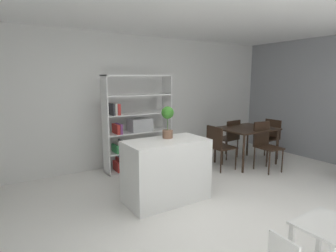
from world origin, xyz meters
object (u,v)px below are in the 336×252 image
at_px(kitchen_island, 166,170).
at_px(potted_plant_on_island, 168,119).
at_px(dining_table, 246,131).
at_px(dining_chair_far, 230,136).
at_px(dining_chair_near, 265,142).
at_px(open_bookshelf, 135,127).
at_px(dining_chair_window_side, 270,135).
at_px(dining_chair_island_side, 218,144).
at_px(child_table, 326,233).

distance_m(kitchen_island, potted_plant_on_island, 0.76).
xyz_separation_m(dining_table, dining_chair_far, (0.01, 0.49, -0.18)).
height_order(potted_plant_on_island, dining_chair_far, potted_plant_on_island).
bearing_deg(potted_plant_on_island, dining_chair_far, 23.38).
bearing_deg(dining_chair_far, dining_chair_near, 85.82).
height_order(open_bookshelf, dining_chair_near, open_bookshelf).
height_order(dining_table, dining_chair_window_side, dining_chair_window_side).
height_order(potted_plant_on_island, dining_chair_window_side, potted_plant_on_island).
height_order(open_bookshelf, dining_chair_island_side, open_bookshelf).
relative_size(kitchen_island, dining_chair_window_side, 1.36).
bearing_deg(child_table, dining_chair_window_side, 44.71).
bearing_deg(dining_chair_window_side, dining_table, -91.27).
distance_m(potted_plant_on_island, dining_table, 2.43).
distance_m(dining_chair_near, dining_chair_window_side, 0.91).
bearing_deg(dining_chair_near, open_bookshelf, 153.43).
distance_m(kitchen_island, dining_chair_near, 2.44).
height_order(child_table, dining_table, dining_table).
distance_m(child_table, dining_table, 3.47).
relative_size(open_bookshelf, dining_chair_near, 1.95).
relative_size(dining_table, dining_chair_near, 1.18).
bearing_deg(child_table, dining_chair_island_side, 65.94).
xyz_separation_m(open_bookshelf, dining_chair_island_side, (1.39, -0.95, -0.33)).
xyz_separation_m(kitchen_island, potted_plant_on_island, (0.10, 0.12, 0.75)).
bearing_deg(child_table, potted_plant_on_island, 97.08).
distance_m(potted_plant_on_island, child_table, 2.42).
relative_size(potted_plant_on_island, dining_chair_near, 0.50).
bearing_deg(dining_chair_island_side, child_table, 157.15).
xyz_separation_m(open_bookshelf, dining_chair_far, (2.19, -0.46, -0.33)).
bearing_deg(kitchen_island, open_bookshelf, 81.39).
distance_m(open_bookshelf, dining_table, 2.38).
bearing_deg(open_bookshelf, dining_table, -23.51).
relative_size(kitchen_island, child_table, 2.14).
height_order(open_bookshelf, child_table, open_bookshelf).
bearing_deg(open_bookshelf, dining_chair_near, -33.09).
bearing_deg(dining_table, child_table, -126.14).
xyz_separation_m(dining_chair_near, dining_chair_window_side, (0.77, 0.48, -0.03)).
relative_size(potted_plant_on_island, child_table, 0.85).
bearing_deg(child_table, dining_chair_near, 48.42).
relative_size(kitchen_island, dining_chair_near, 1.26).
height_order(dining_chair_near, dining_chair_island_side, dining_chair_near).
bearing_deg(dining_chair_near, dining_chair_window_side, 38.54).
height_order(child_table, dining_chair_window_side, dining_chair_window_side).
bearing_deg(kitchen_island, potted_plant_on_island, 50.52).
relative_size(open_bookshelf, child_table, 3.33).
bearing_deg(dining_chair_island_side, potted_plant_on_island, 109.95).
xyz_separation_m(potted_plant_on_island, child_table, (0.28, -2.27, -0.79)).
xyz_separation_m(kitchen_island, dining_chair_far, (2.43, 1.13, 0.07)).
bearing_deg(dining_table, open_bookshelf, 156.49).
bearing_deg(open_bookshelf, dining_chair_window_side, -17.70).
xyz_separation_m(child_table, dining_table, (2.04, 2.79, 0.29)).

